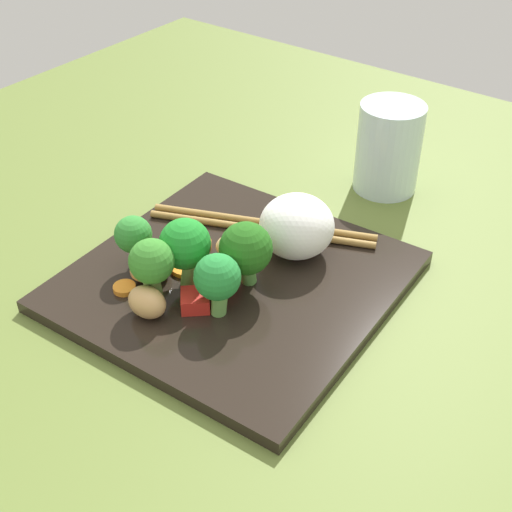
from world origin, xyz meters
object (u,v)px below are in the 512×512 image
(square_plate, at_px, (234,281))
(broccoli_floret_1, at_px, (246,250))
(carrot_slice_0, at_px, (124,288))
(drinking_glass, at_px, (389,148))
(rice_mound, at_px, (297,226))
(chopstick_pair, at_px, (262,226))

(square_plate, bearing_deg, broccoli_floret_1, -16.81)
(carrot_slice_0, relative_size, drinking_glass, 0.21)
(broccoli_floret_1, bearing_deg, square_plate, 163.19)
(rice_mound, bearing_deg, broccoli_floret_1, -95.11)
(rice_mound, distance_m, drinking_glass, 0.18)
(chopstick_pair, relative_size, drinking_glass, 2.22)
(rice_mound, bearing_deg, chopstick_pair, 166.28)
(rice_mound, relative_size, carrot_slice_0, 3.48)
(rice_mound, relative_size, drinking_glass, 0.71)
(chopstick_pair, height_order, drinking_glass, drinking_glass)
(broccoli_floret_1, xyz_separation_m, carrot_slice_0, (-0.08, -0.07, -0.04))
(carrot_slice_0, bearing_deg, rice_mound, 57.09)
(broccoli_floret_1, relative_size, carrot_slice_0, 3.29)
(carrot_slice_0, distance_m, drinking_glass, 0.33)
(carrot_slice_0, bearing_deg, drinking_glass, 73.86)
(rice_mound, bearing_deg, drinking_glass, 89.62)
(carrot_slice_0, height_order, chopstick_pair, chopstick_pair)
(drinking_glass, bearing_deg, broccoli_floret_1, -91.73)
(broccoli_floret_1, distance_m, chopstick_pair, 0.10)
(carrot_slice_0, distance_m, chopstick_pair, 0.16)
(square_plate, bearing_deg, carrot_slice_0, -131.26)
(rice_mound, height_order, chopstick_pair, rice_mound)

